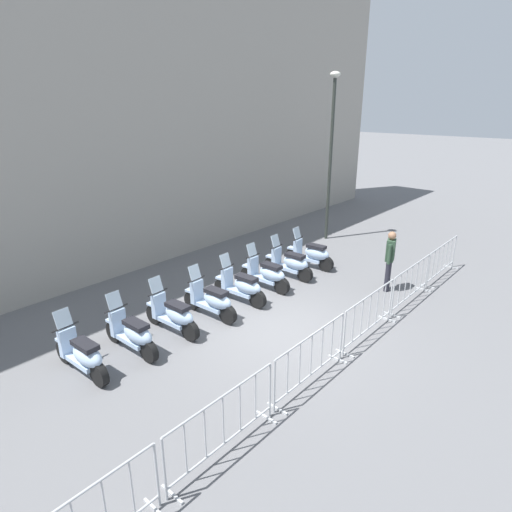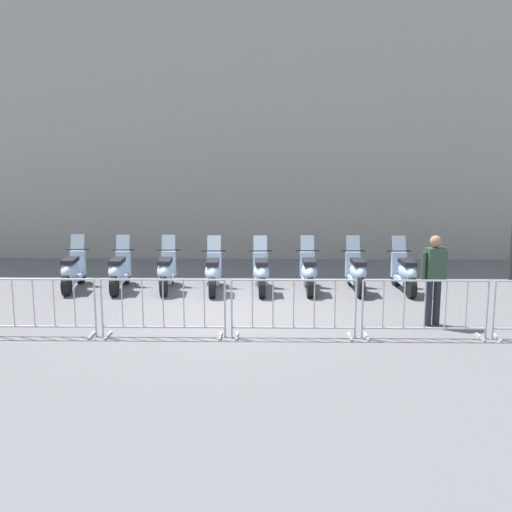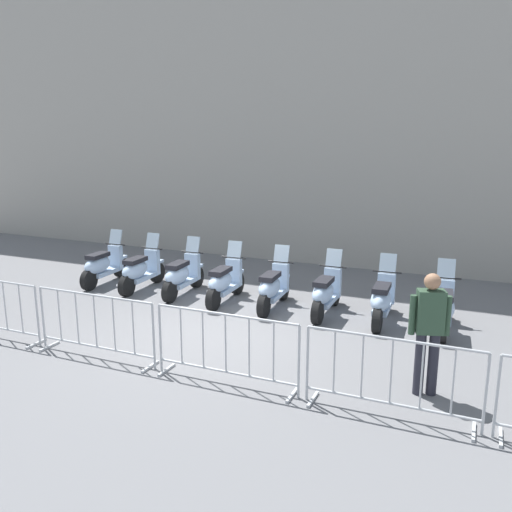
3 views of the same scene
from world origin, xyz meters
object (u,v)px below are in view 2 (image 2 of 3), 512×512
object	(u,v)px
motorcycle_7	(405,273)
motorcycle_4	(261,273)
barrier_segment_3	(294,309)
motorcycle_2	(166,272)
motorcycle_3	(213,273)
motorcycle_5	(309,273)
officer_near_row_end	(434,275)
motorcycle_1	(119,272)
motorcycle_0	(73,271)
barrier_segment_2	(163,308)
barrier_segment_4	(425,309)
barrier_segment_1	(34,308)
motorcycle_6	(356,273)

from	to	relation	value
motorcycle_7	motorcycle_4	bearing A→B (deg)	176.74
motorcycle_7	barrier_segment_3	bearing A→B (deg)	-132.38
motorcycle_2	motorcycle_4	world-z (taller)	same
motorcycle_3	barrier_segment_3	world-z (taller)	motorcycle_3
motorcycle_4	motorcycle_7	world-z (taller)	same
motorcycle_5	motorcycle_4	bearing A→B (deg)	178.89
barrier_segment_3	officer_near_row_end	xyz separation A→B (m)	(2.72, 0.61, 0.45)
motorcycle_1	motorcycle_5	bearing A→B (deg)	-4.33
motorcycle_1	motorcycle_3	xyz separation A→B (m)	(2.19, -0.25, 0.00)
motorcycle_1	motorcycle_7	distance (m)	6.62
motorcycle_4	motorcycle_5	bearing A→B (deg)	-1.11
motorcycle_0	officer_near_row_end	distance (m)	8.16
motorcycle_1	motorcycle_3	world-z (taller)	same
barrier_segment_2	barrier_segment_4	xyz separation A→B (m)	(4.63, -0.32, 0.00)
motorcycle_1	motorcycle_4	size ratio (longest dim) A/B	1.00
barrier_segment_2	motorcycle_5	bearing A→B (deg)	46.64
motorcycle_0	barrier_segment_4	xyz separation A→B (m)	(7.07, -4.00, 0.07)
motorcycle_1	motorcycle_3	bearing A→B (deg)	-6.45
motorcycle_1	officer_near_row_end	xyz separation A→B (m)	(6.38, -3.10, 0.53)
motorcycle_4	barrier_segment_3	distance (m)	3.42
barrier_segment_1	officer_near_row_end	world-z (taller)	officer_near_row_end
motorcycle_6	motorcycle_7	size ratio (longest dim) A/B	1.00
motorcycle_7	barrier_segment_1	world-z (taller)	motorcycle_7
motorcycle_6	motorcycle_2	bearing A→B (deg)	175.65
barrier_segment_2	officer_near_row_end	bearing A→B (deg)	5.16
motorcycle_6	barrier_segment_1	bearing A→B (deg)	-155.18
motorcycle_3	barrier_segment_3	size ratio (longest dim) A/B	0.77
motorcycle_5	motorcycle_6	world-z (taller)	same
motorcycle_4	barrier_segment_2	size ratio (longest dim) A/B	0.77
motorcycle_3	motorcycle_1	bearing A→B (deg)	173.55
motorcycle_1	motorcycle_5	size ratio (longest dim) A/B	1.00
barrier_segment_1	barrier_segment_3	distance (m)	4.64
barrier_segment_4	motorcycle_3	bearing A→B (deg)	136.21
barrier_segment_2	motorcycle_6	bearing A→B (deg)	37.21
motorcycle_3	motorcycle_7	distance (m)	4.41
motorcycle_0	motorcycle_7	bearing A→B (deg)	-4.64
motorcycle_1	motorcycle_5	world-z (taller)	same
motorcycle_7	officer_near_row_end	bearing A→B (deg)	-94.78
motorcycle_4	barrier_segment_4	bearing A→B (deg)	-53.03
motorcycle_7	barrier_segment_1	distance (m)	8.10
motorcycle_4	barrier_segment_3	bearing A→B (deg)	-83.80
motorcycle_0	officer_near_row_end	bearing A→B (deg)	-23.33
barrier_segment_3	barrier_segment_2	bearing A→B (deg)	176.04
motorcycle_4	barrier_segment_2	bearing A→B (deg)	-120.92
motorcycle_2	motorcycle_4	bearing A→B (deg)	-6.20
barrier_segment_4	motorcycle_4	bearing A→B (deg)	126.97
motorcycle_0	barrier_segment_4	size ratio (longest dim) A/B	0.77
barrier_segment_2	barrier_segment_1	bearing A→B (deg)	176.04
motorcycle_6	barrier_segment_4	xyz separation A→B (m)	(0.48, -3.47, 0.07)
motorcycle_2	barrier_segment_4	world-z (taller)	motorcycle_2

